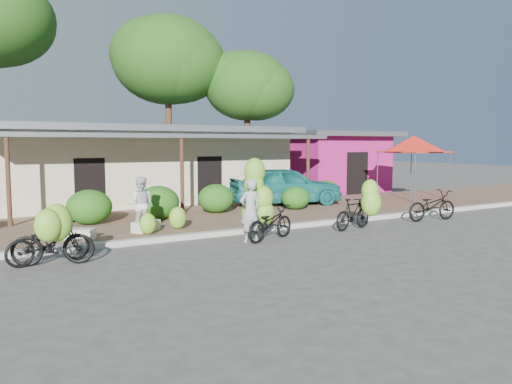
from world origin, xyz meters
TOP-DOWN VIEW (x-y plane):
  - ground at (0.00, 0.00)m, footprint 100.00×100.00m
  - sidewalk at (0.00, 5.00)m, footprint 60.00×6.00m
  - curb at (0.00, 2.00)m, footprint 60.00×0.25m
  - shop_main at (0.00, 10.93)m, footprint 13.00×8.50m
  - shop_pink at (10.50, 10.99)m, footprint 6.00×6.00m
  - tree_center_right at (3.31, 16.61)m, footprint 6.20×6.17m
  - tree_near_right at (7.31, 14.61)m, footprint 5.03×4.90m
  - hedge_1 at (-3.45, 5.22)m, footprint 1.39×1.25m
  - hedge_2 at (-1.27, 5.13)m, footprint 1.43×1.29m
  - hedge_3 at (1.11, 5.61)m, footprint 1.34×1.20m
  - hedge_4 at (4.13, 4.89)m, footprint 1.12×1.01m
  - hedge_5 at (6.46, 5.98)m, footprint 1.22×1.10m
  - red_canopy at (10.74, 5.11)m, footprint 3.50×3.50m
  - bike_far_left at (-5.24, 0.78)m, footprint 1.85×1.34m
  - bike_left at (-5.22, 0.62)m, footprint 1.77×1.32m
  - bike_center at (0.24, 0.96)m, footprint 1.92×1.41m
  - bike_right at (3.45, 0.60)m, footprint 1.66×1.29m
  - bike_far_right at (6.91, 0.82)m, footprint 2.04×0.91m
  - loose_banana_a at (-2.45, 2.64)m, footprint 0.47×0.40m
  - loose_banana_b at (-1.41, 3.04)m, footprint 0.52×0.45m
  - loose_banana_c at (1.48, 2.73)m, footprint 0.48×0.41m
  - sack_near at (-2.34, 3.13)m, footprint 0.93×0.80m
  - sack_far at (-4.22, 2.86)m, footprint 0.83×0.75m
  - vendor at (-0.25, 0.79)m, footprint 0.63×0.42m
  - bystander at (-2.48, 3.17)m, footprint 0.94×0.87m
  - teal_van at (4.65, 6.34)m, footprint 4.92×2.91m

SIDE VIEW (x-z plane):
  - ground at x=0.00m, z-range 0.00..0.00m
  - sidewalk at x=0.00m, z-range 0.00..0.12m
  - curb at x=0.00m, z-range 0.00..0.15m
  - sack_far at x=-4.22m, z-range 0.12..0.40m
  - sack_near at x=-2.34m, z-range 0.12..0.42m
  - loose_banana_a at x=-2.45m, z-range 0.12..0.71m
  - loose_banana_c at x=1.48m, z-range 0.12..0.72m
  - loose_banana_b at x=-1.41m, z-range 0.12..0.78m
  - bike_far_right at x=6.91m, z-range 0.00..1.04m
  - hedge_4 at x=4.13m, z-range 0.12..1.00m
  - bike_far_left at x=-5.24m, z-range -0.12..1.27m
  - bike_left at x=-5.22m, z-range -0.07..1.25m
  - hedge_5 at x=6.46m, z-range 0.12..1.07m
  - hedge_3 at x=1.11m, z-range 0.12..1.16m
  - hedge_1 at x=-3.45m, z-range 0.12..1.20m
  - hedge_2 at x=-1.27m, z-range 0.12..1.24m
  - bike_right at x=3.45m, z-range -0.09..1.48m
  - bike_center at x=0.24m, z-range -0.27..1.95m
  - vendor at x=-0.25m, z-range 0.00..1.70m
  - bystander at x=-2.48m, z-range 0.12..1.69m
  - teal_van at x=4.65m, z-range 0.12..1.69m
  - shop_pink at x=10.50m, z-range 0.05..3.30m
  - shop_main at x=0.00m, z-range 0.05..3.40m
  - red_canopy at x=10.74m, z-range 1.18..4.04m
  - tree_near_right at x=7.31m, z-range 2.06..9.93m
  - tree_center_right at x=3.31m, z-range 2.51..12.27m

